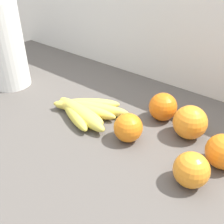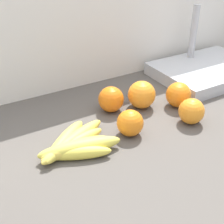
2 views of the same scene
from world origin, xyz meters
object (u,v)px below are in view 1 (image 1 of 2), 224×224
banana_bunch (83,110)px  orange_right (191,170)px  orange_far_right (190,122)px  paper_towel_roll (4,46)px  orange_center (128,128)px  orange_front (223,152)px  orange_back_right (163,107)px

banana_bunch → orange_right: 0.33m
orange_far_right → paper_towel_roll: bearing=-169.3°
orange_center → orange_front: bearing=14.8°
orange_right → paper_towel_roll: paper_towel_roll is taller
orange_center → paper_towel_roll: 0.48m
orange_center → orange_far_right: bearing=44.0°
orange_front → paper_towel_roll: paper_towel_roll is taller
orange_far_right → orange_right: (0.07, -0.14, -0.01)m
paper_towel_roll → orange_far_right: bearing=10.7°
banana_bunch → orange_far_right: 0.28m
banana_bunch → orange_center: bearing=-2.4°
orange_right → orange_back_right: bearing=133.6°
orange_center → paper_towel_roll: (-0.47, -0.01, 0.10)m
orange_far_right → orange_front: (0.10, -0.05, -0.00)m
orange_center → orange_right: 0.18m
banana_bunch → orange_back_right: orange_back_right is taller
paper_towel_roll → orange_center: bearing=0.7°
orange_front → paper_towel_roll: size_ratio=0.26×
banana_bunch → orange_right: orange_right is taller
banana_bunch → orange_front: (0.36, 0.05, 0.02)m
orange_front → orange_center: bearing=-165.2°
orange_right → orange_front: bearing=71.6°
banana_bunch → orange_front: orange_front is taller
orange_far_right → paper_towel_roll: 0.59m
orange_far_right → orange_center: (-0.11, -0.10, -0.01)m
orange_far_right → orange_back_right: size_ratio=1.10×
orange_far_right → paper_towel_roll: size_ratio=0.28×
orange_far_right → orange_back_right: bearing=163.4°
orange_right → banana_bunch: bearing=172.8°
orange_center → orange_right: size_ratio=0.98×
banana_bunch → orange_front: 0.36m
orange_center → banana_bunch: bearing=177.6°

